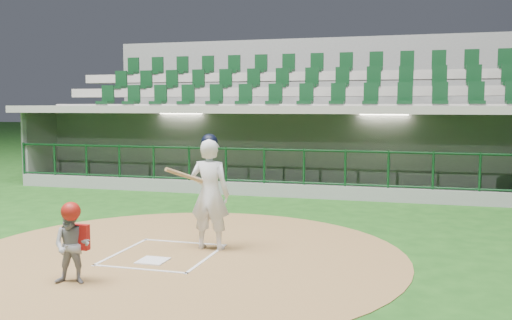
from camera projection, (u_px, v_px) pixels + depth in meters
The scene contains 8 objects.
ground at pixel (172, 251), 9.48m from camera, with size 120.00×120.00×0.00m, color #184614.
dirt_circle at pixel (184, 255), 9.21m from camera, with size 7.20×7.20×0.01m, color brown.
home_plate at pixel (153, 261), 8.81m from camera, with size 0.43×0.43×0.02m, color white.
batter_box_chalk at pixel (164, 254), 9.20m from camera, with size 1.55×1.80×0.01m.
dugout_structure at pixel (281, 154), 16.90m from camera, with size 16.40×3.70×3.00m.
seating_deck at pixel (301, 134), 19.79m from camera, with size 17.00×6.72×5.15m.
batter at pixel (210, 192), 9.49m from camera, with size 0.88×0.87×1.94m.
catcher at pixel (72, 243), 7.68m from camera, with size 0.58×0.49×1.12m.
Camera 1 is at (3.89, -8.56, 2.43)m, focal length 40.00 mm.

